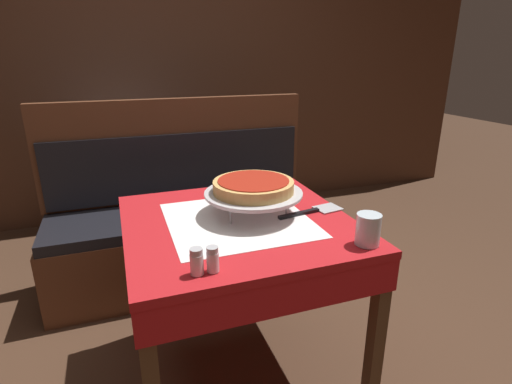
% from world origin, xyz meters
% --- Properties ---
extents(ground_plane, '(14.00, 14.00, 0.00)m').
position_xyz_m(ground_plane, '(0.00, 0.00, 0.00)').
color(ground_plane, '#472D1E').
extents(dining_table_front, '(0.86, 0.86, 0.74)m').
position_xyz_m(dining_table_front, '(0.00, 0.00, 0.65)').
color(dining_table_front, red).
rests_on(dining_table_front, ground_plane).
extents(dining_table_rear, '(0.71, 0.71, 0.74)m').
position_xyz_m(dining_table_rear, '(-0.33, 1.64, 0.63)').
color(dining_table_rear, '#194799').
rests_on(dining_table_rear, ground_plane).
extents(booth_bench, '(1.62, 0.51, 1.10)m').
position_xyz_m(booth_bench, '(-0.06, 0.89, 0.32)').
color(booth_bench, brown).
rests_on(booth_bench, ground_plane).
extents(back_wall_panel, '(6.00, 0.04, 2.40)m').
position_xyz_m(back_wall_panel, '(0.00, 2.09, 1.20)').
color(back_wall_panel, '#4C2D1E').
rests_on(back_wall_panel, ground_plane).
extents(pizza_pan_stand, '(0.39, 0.39, 0.09)m').
position_xyz_m(pizza_pan_stand, '(0.08, 0.03, 0.83)').
color(pizza_pan_stand, '#ADADB2').
rests_on(pizza_pan_stand, dining_table_front).
extents(deep_dish_pizza, '(0.32, 0.32, 0.05)m').
position_xyz_m(deep_dish_pizza, '(0.08, 0.03, 0.86)').
color(deep_dish_pizza, tan).
rests_on(deep_dish_pizza, pizza_pan_stand).
extents(pizza_server, '(0.29, 0.10, 0.01)m').
position_xyz_m(pizza_server, '(0.31, -0.03, 0.75)').
color(pizza_server, '#BCBCC1').
rests_on(pizza_server, dining_table_front).
extents(water_glass_near, '(0.08, 0.08, 0.11)m').
position_xyz_m(water_glass_near, '(0.35, -0.35, 0.80)').
color(water_glass_near, silver).
rests_on(water_glass_near, dining_table_front).
extents(salt_shaker, '(0.04, 0.04, 0.08)m').
position_xyz_m(salt_shaker, '(-0.23, -0.35, 0.79)').
color(salt_shaker, silver).
rests_on(salt_shaker, dining_table_front).
extents(pepper_shaker, '(0.04, 0.04, 0.08)m').
position_xyz_m(pepper_shaker, '(-0.19, -0.35, 0.78)').
color(pepper_shaker, silver).
rests_on(pepper_shaker, dining_table_front).
extents(condiment_caddy, '(0.14, 0.14, 0.15)m').
position_xyz_m(condiment_caddy, '(-0.28, 1.57, 0.77)').
color(condiment_caddy, black).
rests_on(condiment_caddy, dining_table_rear).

